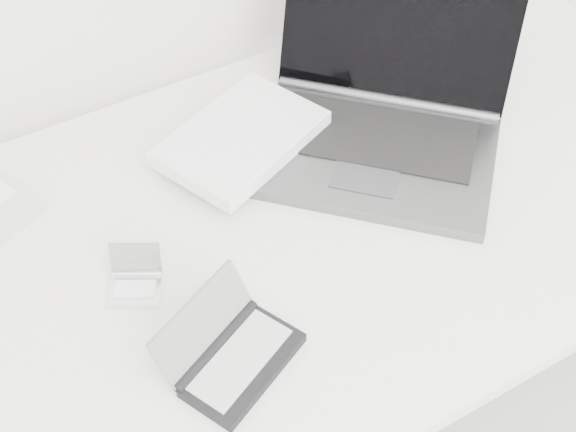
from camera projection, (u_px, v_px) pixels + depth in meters
desk at (292, 237)px, 1.30m from camera, size 1.60×0.80×0.73m
laptop_large at (343, 123)px, 1.35m from camera, size 0.65×0.55×0.26m
pda_silver at (136, 282)px, 1.17m from camera, size 0.10×0.10×0.06m
palmtop_charcoal at (232, 354)px, 1.08m from camera, size 0.21×0.19×0.09m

